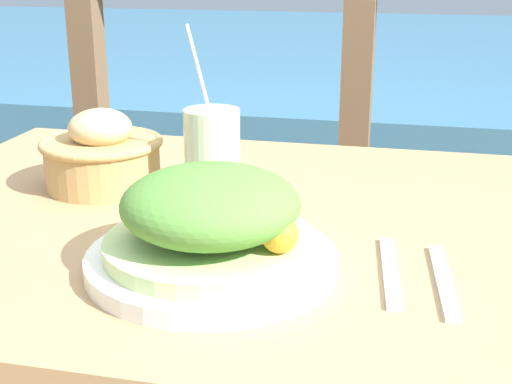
# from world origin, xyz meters

# --- Properties ---
(patio_table) EXTENTS (1.20, 0.78, 0.72)m
(patio_table) POSITION_xyz_m (0.00, 0.00, 0.62)
(patio_table) COLOR tan
(patio_table) RESTS_ON ground_plane
(railing_fence) EXTENTS (2.80, 0.08, 1.13)m
(railing_fence) POSITION_xyz_m (0.00, 0.81, 0.77)
(railing_fence) COLOR brown
(railing_fence) RESTS_ON ground_plane
(sea_backdrop) EXTENTS (12.00, 4.00, 0.55)m
(sea_backdrop) POSITION_xyz_m (0.00, 3.31, 0.27)
(sea_backdrop) COLOR teal
(sea_backdrop) RESTS_ON ground_plane
(salad_plate) EXTENTS (0.28, 0.28, 0.12)m
(salad_plate) POSITION_xyz_m (-0.07, -0.17, 0.77)
(salad_plate) COLOR white
(salad_plate) RESTS_ON patio_table
(drink_glass) EXTENTS (0.08, 0.08, 0.25)m
(drink_glass) POSITION_xyz_m (-0.13, 0.06, 0.78)
(drink_glass) COLOR beige
(drink_glass) RESTS_ON patio_table
(bread_basket) EXTENTS (0.18, 0.18, 0.12)m
(bread_basket) POSITION_xyz_m (-0.31, 0.08, 0.77)
(bread_basket) COLOR tan
(bread_basket) RESTS_ON patio_table
(fork) EXTENTS (0.03, 0.18, 0.00)m
(fork) POSITION_xyz_m (0.13, -0.13, 0.72)
(fork) COLOR silver
(fork) RESTS_ON patio_table
(knife) EXTENTS (0.03, 0.18, 0.00)m
(knife) POSITION_xyz_m (0.18, -0.15, 0.72)
(knife) COLOR silver
(knife) RESTS_ON patio_table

